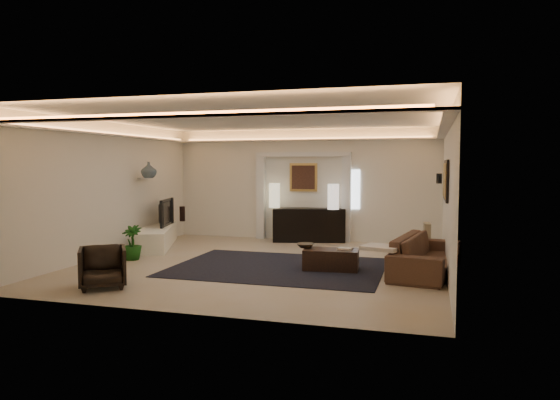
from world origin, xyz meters
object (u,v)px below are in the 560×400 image
(console, at_px, (309,226))
(sofa, at_px, (426,255))
(armchair, at_px, (103,267))
(coffee_table, at_px, (331,259))

(console, xyz_separation_m, sofa, (2.94, -3.23, -0.05))
(sofa, distance_m, armchair, 5.63)
(console, relative_size, sofa, 0.77)
(sofa, bearing_deg, console, 52.46)
(console, relative_size, armchair, 2.50)
(console, height_order, armchair, console)
(console, bearing_deg, armchair, -123.15)
(sofa, height_order, coffee_table, sofa)
(console, bearing_deg, coffee_table, -83.79)
(console, distance_m, armchair, 6.15)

